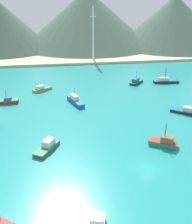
# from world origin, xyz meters

# --- Properties ---
(ground) EXTENTS (260.00, 280.00, 0.50)m
(ground) POSITION_xyz_m (0.00, 30.00, -0.25)
(ground) COLOR teal
(fishing_boat_0) EXTENTS (8.60, 7.87, 2.15)m
(fishing_boat_0) POSITION_xyz_m (21.40, 25.42, 0.76)
(fishing_boat_0) COLOR #232328
(fishing_boat_0) RESTS_ON ground
(fishing_boat_1) EXTENTS (7.23, 7.39, 5.90)m
(fishing_boat_1) POSITION_xyz_m (15.62, 57.80, 0.88)
(fishing_boat_1) COLOR #232328
(fishing_boat_1) RESTS_ON ground
(fishing_boat_3) EXTENTS (6.99, 5.76, 5.90)m
(fishing_boat_3) POSITION_xyz_m (6.84, 7.84, 1.00)
(fishing_boat_3) COLOR #198466
(fishing_boat_3) RESTS_ON ground
(fishing_boat_4) EXTENTS (10.90, 3.57, 6.29)m
(fishing_boat_4) POSITION_xyz_m (28.06, 56.81, 0.87)
(fishing_boat_4) COLOR #232328
(fishing_boat_4) RESTS_ON ground
(fishing_boat_10) EXTENTS (6.36, 8.07, 2.34)m
(fishing_boat_10) POSITION_xyz_m (-20.62, 10.64, 0.83)
(fishing_boat_10) COLOR brown
(fishing_boat_10) RESTS_ON ground
(fishing_boat_11) EXTENTS (7.78, 6.47, 2.23)m
(fishing_boat_11) POSITION_xyz_m (-23.24, 54.47, 0.80)
(fishing_boat_11) COLOR orange
(fishing_boat_11) RESTS_ON ground
(fishing_boat_12) EXTENTS (9.05, 3.36, 4.54)m
(fishing_boat_12) POSITION_xyz_m (-34.98, 43.04, 0.78)
(fishing_boat_12) COLOR red
(fishing_boat_12) RESTS_ON ground
(fishing_boat_13) EXTENTS (5.33, 10.58, 5.39)m
(fishing_boat_13) POSITION_xyz_m (-11.62, 39.11, 1.00)
(fishing_boat_13) COLOR #1E5BA8
(fishing_boat_13) RESTS_ON ground
(beach_strip) EXTENTS (247.00, 23.96, 1.20)m
(beach_strip) POSITION_xyz_m (0.00, 107.27, 0.60)
(beach_strip) COLOR #C6B793
(beach_strip) RESTS_ON ground
(hill_west) EXTENTS (71.18, 71.18, 33.18)m
(hill_west) POSITION_xyz_m (-51.89, 144.62, 16.59)
(hill_west) COLOR #4C6656
(hill_west) RESTS_ON ground
(hill_central) EXTENTS (98.58, 98.58, 39.82)m
(hill_central) POSITION_xyz_m (7.48, 152.42, 19.91)
(hill_central) COLOR #4C6656
(hill_central) RESTS_ON ground
(hill_east) EXTENTS (84.40, 84.40, 35.74)m
(hill_east) POSITION_xyz_m (67.82, 139.98, 17.87)
(hill_east) COLOR #4C6656
(hill_east) RESTS_ON ground
(radio_tower) EXTENTS (2.96, 2.37, 29.58)m
(radio_tower) POSITION_xyz_m (4.42, 103.66, 15.09)
(radio_tower) COLOR silver
(radio_tower) RESTS_ON ground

